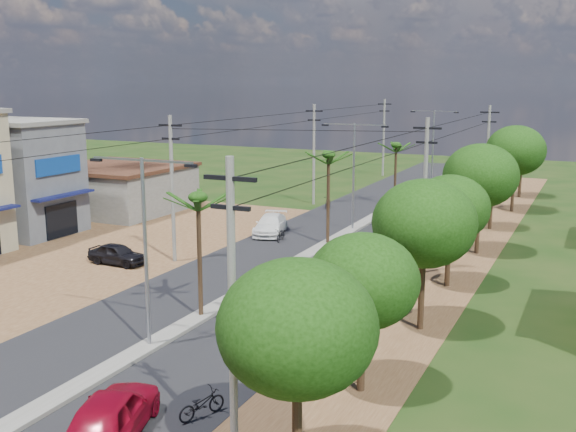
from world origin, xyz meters
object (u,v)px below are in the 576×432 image
at_px(car_white_far, 270,225).
at_px(car_parked_dark, 117,255).
at_px(car_silver_mid, 379,257).
at_px(moto_rider_east, 202,405).
at_px(car_red_near, 112,416).

bearing_deg(car_white_far, car_parked_dark, -127.87).
distance_m(car_silver_mid, moto_rider_east, 19.77).
bearing_deg(car_silver_mid, car_parked_dark, 24.88).
distance_m(car_red_near, car_parked_dark, 21.02).
bearing_deg(car_white_far, car_red_near, -88.47).
relative_size(car_silver_mid, car_white_far, 0.95).
xyz_separation_m(car_red_near, car_silver_mid, (1.57, 22.12, -0.06)).
height_order(car_parked_dark, moto_rider_east, car_parked_dark).
relative_size(car_red_near, car_silver_mid, 1.05).
xyz_separation_m(car_red_near, moto_rider_east, (1.77, 2.35, -0.35)).
xyz_separation_m(car_white_far, car_parked_dark, (-4.71, -11.37, -0.06)).
bearing_deg(car_silver_mid, car_red_near, 89.61).
relative_size(car_white_far, moto_rider_east, 2.70).
bearing_deg(car_red_near, car_white_far, -91.48).
relative_size(car_silver_mid, moto_rider_east, 2.57).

